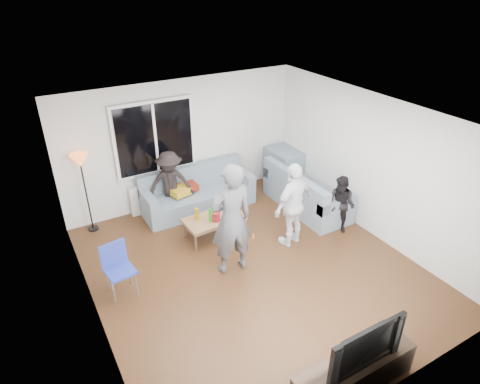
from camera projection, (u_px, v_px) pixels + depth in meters
floor at (253, 269)px, 6.99m from camera, size 5.00×5.50×0.04m
ceiling at (255, 118)px, 5.72m from camera, size 5.00×5.50×0.04m
wall_back at (183, 143)px, 8.46m from camera, size 5.00×0.04×2.60m
wall_front at (396, 318)px, 4.25m from camera, size 5.00×0.04×2.60m
wall_left at (85, 251)px, 5.25m from camera, size 0.04×5.50×2.60m
wall_right at (373, 166)px, 7.46m from camera, size 0.04×5.50×2.60m
window_frame at (155, 138)px, 8.02m from camera, size 1.62×0.06×1.47m
window_glass at (155, 138)px, 7.99m from camera, size 1.50×0.02×1.35m
window_mullion at (156, 139)px, 7.98m from camera, size 0.05×0.03×1.35m
radiator at (161, 195)px, 8.58m from camera, size 1.30×0.12×0.62m
potted_plant at (167, 172)px, 8.40m from camera, size 0.22×0.19×0.36m
vase at (152, 180)px, 8.30m from camera, size 0.17×0.17×0.16m
sofa_back_section at (198, 190)px, 8.53m from camera, size 2.30×0.85×0.85m
sofa_right_section at (307, 189)px, 8.55m from camera, size 2.00×0.85×0.85m
sofa_corner at (289, 166)px, 9.54m from camera, size 0.85×0.85×0.85m
cushion_yellow at (180, 191)px, 8.30m from camera, size 0.44×0.40×0.14m
cushion_red at (188, 187)px, 8.45m from camera, size 0.38×0.32×0.13m
coffee_table at (215, 227)px, 7.73m from camera, size 1.13×0.65×0.40m
pitcher at (215, 216)px, 7.51m from camera, size 0.17×0.17×0.17m
side_chair at (120, 272)px, 6.24m from camera, size 0.45×0.45×0.86m
floor_lamp at (86, 194)px, 7.64m from camera, size 0.32×0.32×1.56m
player_left at (231, 220)px, 6.52m from camera, size 0.74×0.52×1.93m
player_right at (294, 205)px, 7.27m from camera, size 0.99×0.59×1.58m
spectator_right at (341, 205)px, 7.72m from camera, size 0.59×0.66×1.12m
spectator_back at (170, 184)px, 8.18m from camera, size 1.00×0.76×1.37m
tv_console at (354, 374)px, 4.92m from camera, size 1.60×0.40×0.44m
television at (360, 343)px, 4.67m from camera, size 1.06×0.14×0.61m
bottle_a at (197, 214)px, 7.52m from camera, size 0.07×0.07×0.24m
bottle_b at (211, 215)px, 7.46m from camera, size 0.08×0.08×0.27m
bottle_e at (228, 206)px, 7.80m from camera, size 0.07×0.07×0.21m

